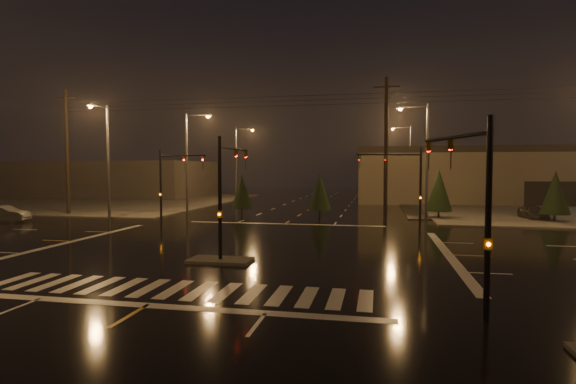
% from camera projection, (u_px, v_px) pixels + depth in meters
% --- Properties ---
extents(ground, '(140.00, 140.00, 0.00)m').
position_uv_depth(ground, '(245.00, 247.00, 25.42)').
color(ground, black).
rests_on(ground, ground).
extents(sidewalk_nw, '(36.00, 36.00, 0.12)m').
position_uv_depth(sidewalk_nw, '(96.00, 201.00, 60.68)').
color(sidewalk_nw, '#413F3A').
rests_on(sidewalk_nw, ground).
extents(median_island, '(3.00, 1.60, 0.15)m').
position_uv_depth(median_island, '(220.00, 260.00, 21.50)').
color(median_island, '#413F3A').
rests_on(median_island, ground).
extents(crosswalk, '(15.00, 2.60, 0.01)m').
position_uv_depth(crosswalk, '(174.00, 289.00, 16.61)').
color(crosswalk, beige).
rests_on(crosswalk, ground).
extents(stop_bar_near, '(16.00, 0.50, 0.01)m').
position_uv_depth(stop_bar_near, '(147.00, 305.00, 14.65)').
color(stop_bar_near, beige).
rests_on(stop_bar_near, ground).
extents(stop_bar_far, '(16.00, 0.50, 0.01)m').
position_uv_depth(stop_bar_far, '(284.00, 224.00, 36.19)').
color(stop_bar_far, beige).
rests_on(stop_bar_far, ground).
extents(commercial_block, '(30.00, 18.00, 5.60)m').
position_uv_depth(commercial_block, '(114.00, 179.00, 73.27)').
color(commercial_block, '#3B3734').
rests_on(commercial_block, ground).
extents(signal_mast_median, '(0.25, 4.59, 6.00)m').
position_uv_depth(signal_mast_median, '(226.00, 183.00, 22.22)').
color(signal_mast_median, black).
rests_on(signal_mast_median, ground).
extents(signal_mast_ne, '(4.84, 1.86, 6.00)m').
position_uv_depth(signal_mast_ne, '(407.00, 178.00, 33.28)').
color(signal_mast_ne, black).
rests_on(signal_mast_ne, ground).
extents(signal_mast_nw, '(4.84, 1.86, 6.00)m').
position_uv_depth(signal_mast_nw, '(170.00, 177.00, 37.01)').
color(signal_mast_nw, black).
rests_on(signal_mast_nw, ground).
extents(signal_mast_se, '(1.55, 3.87, 6.00)m').
position_uv_depth(signal_mast_se, '(473.00, 194.00, 13.67)').
color(signal_mast_se, black).
rests_on(signal_mast_se, ground).
extents(streetlight_1, '(2.77, 0.32, 10.00)m').
position_uv_depth(streetlight_1, '(189.00, 155.00, 44.94)').
color(streetlight_1, '#38383A').
rests_on(streetlight_1, ground).
extents(streetlight_2, '(2.77, 0.32, 10.00)m').
position_uv_depth(streetlight_2, '(238.00, 159.00, 60.61)').
color(streetlight_2, '#38383A').
rests_on(streetlight_2, ground).
extents(streetlight_3, '(2.77, 0.32, 10.00)m').
position_uv_depth(streetlight_3, '(423.00, 153.00, 38.59)').
color(streetlight_3, '#38383A').
rests_on(streetlight_3, ground).
extents(streetlight_4, '(2.77, 0.32, 10.00)m').
position_uv_depth(streetlight_4, '(408.00, 158.00, 58.17)').
color(streetlight_4, '#38383A').
rests_on(streetlight_4, ground).
extents(streetlight_5, '(0.32, 2.77, 10.00)m').
position_uv_depth(streetlight_5, '(106.00, 153.00, 39.21)').
color(streetlight_5, '#38383A').
rests_on(streetlight_5, ground).
extents(utility_pole_0, '(2.20, 0.32, 12.00)m').
position_uv_depth(utility_pole_0, '(67.00, 151.00, 43.13)').
color(utility_pole_0, black).
rests_on(utility_pole_0, ground).
extents(utility_pole_1, '(2.20, 0.32, 12.00)m').
position_uv_depth(utility_pole_1, '(386.00, 149.00, 37.24)').
color(utility_pole_1, black).
rests_on(utility_pole_1, ground).
extents(conifer_0, '(2.33, 2.33, 4.34)m').
position_uv_depth(conifer_0, '(439.00, 191.00, 39.82)').
color(conifer_0, black).
rests_on(conifer_0, ground).
extents(conifer_1, '(2.30, 2.30, 4.30)m').
position_uv_depth(conifer_1, '(555.00, 192.00, 37.11)').
color(conifer_1, black).
rests_on(conifer_1, ground).
extents(conifer_3, '(2.05, 2.05, 3.90)m').
position_uv_depth(conifer_3, '(242.00, 192.00, 42.41)').
color(conifer_3, black).
rests_on(conifer_3, ground).
extents(conifer_4, '(2.13, 2.13, 4.03)m').
position_uv_depth(conifer_4, '(320.00, 192.00, 40.98)').
color(conifer_4, black).
rests_on(conifer_4, ground).
extents(car_parked, '(1.80, 3.94, 1.31)m').
position_uv_depth(car_parked, '(533.00, 212.00, 39.26)').
color(car_parked, black).
rests_on(car_parked, ground).
extents(car_crossing, '(4.30, 2.07, 1.36)m').
position_uv_depth(car_crossing, '(3.00, 214.00, 37.75)').
color(car_crossing, '#54585B').
rests_on(car_crossing, ground).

